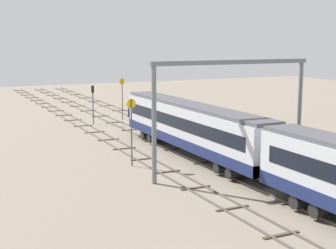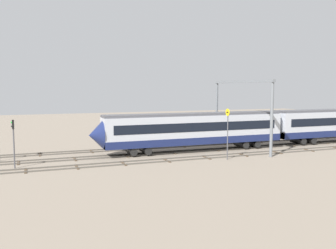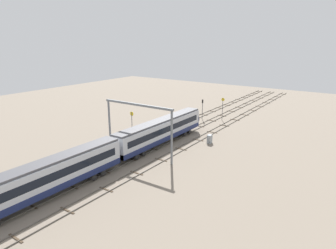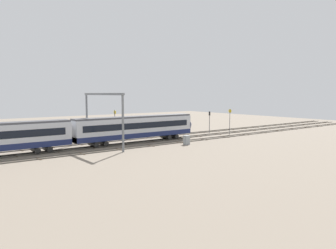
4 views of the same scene
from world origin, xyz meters
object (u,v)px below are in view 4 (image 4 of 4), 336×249
speed_sign_near_foreground (115,121)px  speed_sign_mid_trackside (230,119)px  overhead_gantry (103,108)px  signal_light_trackside_departure (210,119)px  relay_cabinet (187,140)px

speed_sign_near_foreground → speed_sign_mid_trackside: speed_sign_near_foreground is taller
overhead_gantry → speed_sign_near_foreground: 9.02m
overhead_gantry → speed_sign_near_foreground: (5.66, 6.40, -2.90)m
speed_sign_mid_trackside → signal_light_trackside_departure: bearing=110.2°
overhead_gantry → relay_cabinet: 15.68m
speed_sign_near_foreground → signal_light_trackside_departure: speed_sign_near_foreground is taller
overhead_gantry → speed_sign_near_foreground: bearing=48.5°
speed_sign_near_foreground → relay_cabinet: size_ratio=3.56×
speed_sign_near_foreground → relay_cabinet: (7.11, -13.48, -2.82)m
speed_sign_mid_trackside → signal_light_trackside_departure: 4.96m
speed_sign_mid_trackside → relay_cabinet: (-17.21, -5.33, -2.69)m
overhead_gantry → speed_sign_near_foreground: size_ratio=2.44×
overhead_gantry → signal_light_trackside_departure: size_ratio=2.87×
overhead_gantry → relay_cabinet: size_ratio=8.68×
overhead_gantry → relay_cabinet: (12.76, -7.08, -5.72)m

